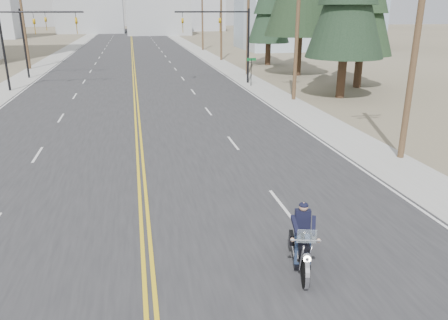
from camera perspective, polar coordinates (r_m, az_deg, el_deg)
name	(u,v)px	position (r m, az deg, el deg)	size (l,w,h in m)	color
ground_plane	(149,282)	(12.19, -9.76, -15.46)	(400.00, 400.00, 0.00)	#776D56
road	(132,51)	(80.38, -11.87, 13.71)	(20.00, 200.00, 0.01)	#303033
sidewalk_left	(64,53)	(81.20, -20.21, 13.03)	(3.00, 200.00, 0.01)	#A5A5A0
sidewalk_right	(197,50)	(81.21, -3.50, 14.12)	(3.00, 200.00, 0.01)	#A5A5A0
traffic_mast_left	(26,33)	(43.07, -24.43, 14.83)	(7.10, 0.26, 7.00)	black
traffic_mast_right	(228,31)	(43.09, 0.51, 16.45)	(7.10, 0.26, 7.00)	black
traffic_mast_far	(40,30)	(50.98, -22.93, 15.35)	(6.10, 0.26, 7.00)	black
street_sign	(251,67)	(41.83, 3.58, 12.03)	(0.90, 0.06, 2.62)	black
utility_pole_a	(417,36)	(22.04, 23.90, 14.54)	(2.20, 0.30, 11.00)	brown
utility_pole_b	(298,22)	(35.40, 9.59, 17.35)	(2.20, 0.30, 11.50)	brown
utility_pole_c	(248,21)	(49.71, 3.16, 17.67)	(2.20, 0.30, 11.00)	brown
utility_pole_d	(221,17)	(64.33, -0.38, 18.22)	(2.20, 0.30, 11.50)	brown
utility_pole_e	(202,17)	(81.07, -2.85, 18.17)	(2.20, 0.30, 11.00)	brown
utility_pole_left	(23,22)	(59.43, -24.72, 16.02)	(2.20, 0.30, 10.50)	brown
haze_bldg_b	(158,10)	(135.33, -8.66, 18.85)	(18.00, 14.00, 14.00)	#ADB2B7
haze_bldg_c	(280,2)	(126.61, 7.27, 19.82)	(16.00, 12.00, 18.00)	#B7BCC6
haze_bldg_e	(202,13)	(162.04, -2.86, 18.66)	(14.00, 14.00, 12.00)	#B7BCC6
motorcyclist	(303,238)	(12.31, 10.29, -10.05)	(1.02, 2.38, 1.86)	black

